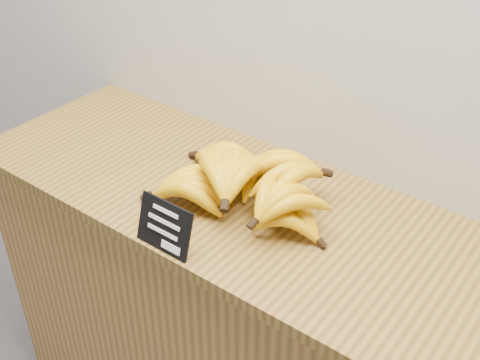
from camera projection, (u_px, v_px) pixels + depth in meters
counter at (251, 340)px, 1.69m from camera, size 1.49×0.50×0.90m
counter_top at (253, 207)px, 1.43m from camera, size 1.52×0.54×0.03m
chalkboard_sign at (164, 226)px, 1.26m from camera, size 0.14×0.04×0.11m
banana_pile at (245, 180)px, 1.40m from camera, size 0.47×0.33×0.13m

